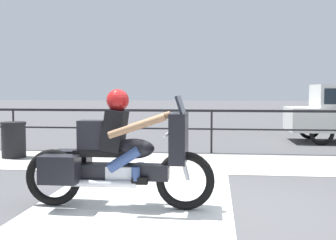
% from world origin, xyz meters
% --- Properties ---
extents(ground_plane, '(120.00, 120.00, 0.00)m').
position_xyz_m(ground_plane, '(0.00, 0.00, 0.00)').
color(ground_plane, '#4C4C4F').
extents(sidewalk_band, '(44.00, 2.40, 0.01)m').
position_xyz_m(sidewalk_band, '(0.00, 3.40, 0.01)').
color(sidewalk_band, '#B7B2A8').
rests_on(sidewalk_band, ground).
extents(crosswalk_band, '(2.61, 6.00, 0.01)m').
position_xyz_m(crosswalk_band, '(-0.97, -0.20, 0.00)').
color(crosswalk_band, silver).
rests_on(crosswalk_band, ground).
extents(fence_railing, '(36.00, 0.05, 1.07)m').
position_xyz_m(fence_railing, '(0.00, 4.92, 0.84)').
color(fence_railing, black).
rests_on(fence_railing, ground).
extents(motorcycle, '(2.50, 0.76, 1.55)m').
position_xyz_m(motorcycle, '(-1.14, -0.10, 0.69)').
color(motorcycle, black).
rests_on(motorcycle, ground).
extents(trash_bin, '(0.56, 0.56, 0.82)m').
position_xyz_m(trash_bin, '(-4.45, 3.62, 0.41)').
color(trash_bin, black).
rests_on(trash_bin, ground).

